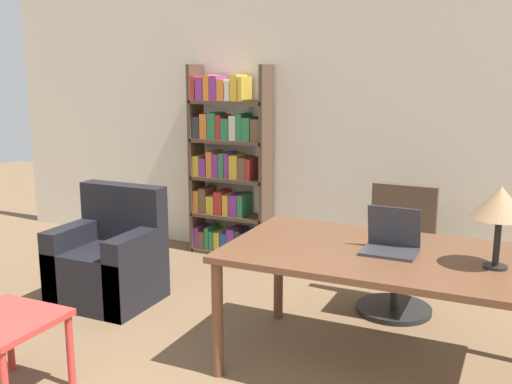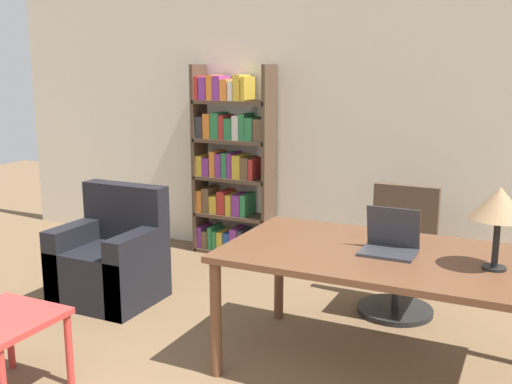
# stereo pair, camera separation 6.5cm
# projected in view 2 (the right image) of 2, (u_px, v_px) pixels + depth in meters

# --- Properties ---
(wall_back) EXTENTS (8.00, 0.06, 2.70)m
(wall_back) POSITION_uv_depth(u_px,v_px,m) (359.00, 125.00, 5.52)
(wall_back) COLOR beige
(wall_back) RESTS_ON ground_plane
(desk) EXTENTS (1.84, 1.08, 0.78)m
(desk) POSITION_uv_depth(u_px,v_px,m) (378.00, 265.00, 3.63)
(desk) COLOR brown
(desk) RESTS_ON ground_plane
(laptop) EXTENTS (0.32, 0.26, 0.27)m
(laptop) POSITION_uv_depth(u_px,v_px,m) (390.00, 243.00, 3.59)
(laptop) COLOR #2D2D33
(laptop) RESTS_ON desk
(table_lamp) EXTENTS (0.31, 0.31, 0.46)m
(table_lamp) POSITION_uv_depth(u_px,v_px,m) (499.00, 205.00, 3.23)
(table_lamp) COLOR black
(table_lamp) RESTS_ON desk
(office_chair) EXTENTS (0.58, 0.58, 0.97)m
(office_chair) POSITION_uv_depth(u_px,v_px,m) (399.00, 258.00, 4.64)
(office_chair) COLOR black
(office_chair) RESTS_ON ground_plane
(side_table_blue) EXTENTS (0.56, 0.56, 0.49)m
(side_table_blue) POSITION_uv_depth(u_px,v_px,m) (4.00, 329.00, 3.40)
(side_table_blue) COLOR #B2332D
(side_table_blue) RESTS_ON ground_plane
(armchair) EXTENTS (0.76, 0.67, 0.93)m
(armchair) POSITION_uv_depth(u_px,v_px,m) (111.00, 262.00, 4.86)
(armchair) COLOR black
(armchair) RESTS_ON ground_plane
(bookshelf) EXTENTS (0.82, 0.28, 1.90)m
(bookshelf) POSITION_uv_depth(u_px,v_px,m) (230.00, 167.00, 5.98)
(bookshelf) COLOR #4C3828
(bookshelf) RESTS_ON ground_plane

